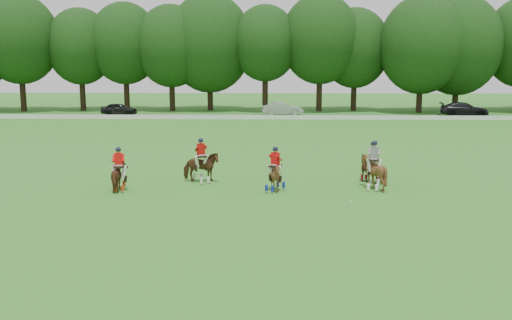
{
  "coord_description": "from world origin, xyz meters",
  "views": [
    {
      "loc": [
        0.85,
        -22.48,
        5.99
      ],
      "look_at": [
        0.09,
        4.2,
        1.4
      ],
      "focal_mm": 40.0,
      "sensor_mm": 36.0,
      "label": 1
    }
  ],
  "objects_px": {
    "polo_red_b": "(201,167)",
    "polo_ball": "(351,202)",
    "polo_red_a": "(119,175)",
    "car_left": "(119,109)",
    "polo_stripe_b": "(374,172)",
    "polo_stripe_a": "(372,168)",
    "car_right": "(464,109)",
    "car_mid": "(282,109)",
    "polo_red_c": "(275,176)"
  },
  "relations": [
    {
      "from": "car_mid",
      "to": "polo_ball",
      "type": "xyz_separation_m",
      "value": [
        2.25,
        -40.94,
        -0.71
      ]
    },
    {
      "from": "car_mid",
      "to": "polo_red_a",
      "type": "xyz_separation_m",
      "value": [
        -8.34,
        -38.9,
        -0.02
      ]
    },
    {
      "from": "car_right",
      "to": "polo_ball",
      "type": "relative_size",
      "value": 58.52
    },
    {
      "from": "polo_stripe_a",
      "to": "polo_red_b",
      "type": "bearing_deg",
      "value": -178.82
    },
    {
      "from": "car_right",
      "to": "polo_red_c",
      "type": "relative_size",
      "value": 2.49
    },
    {
      "from": "polo_stripe_a",
      "to": "polo_ball",
      "type": "xyz_separation_m",
      "value": [
        -1.64,
        -4.27,
        -0.69
      ]
    },
    {
      "from": "car_mid",
      "to": "polo_red_c",
      "type": "bearing_deg",
      "value": 171.89
    },
    {
      "from": "polo_red_c",
      "to": "polo_stripe_b",
      "type": "height_order",
      "value": "polo_stripe_b"
    },
    {
      "from": "car_right",
      "to": "polo_stripe_a",
      "type": "distance_m",
      "value": 40.27
    },
    {
      "from": "polo_red_b",
      "to": "polo_ball",
      "type": "xyz_separation_m",
      "value": [
        6.98,
        -4.09,
        -0.75
      ]
    },
    {
      "from": "polo_ball",
      "to": "polo_red_c",
      "type": "bearing_deg",
      "value": 146.02
    },
    {
      "from": "polo_red_b",
      "to": "polo_stripe_b",
      "type": "bearing_deg",
      "value": -8.95
    },
    {
      "from": "car_right",
      "to": "polo_stripe_a",
      "type": "relative_size",
      "value": 2.52
    },
    {
      "from": "car_right",
      "to": "polo_ball",
      "type": "xyz_separation_m",
      "value": [
        -18.26,
        -40.94,
        -0.72
      ]
    },
    {
      "from": "polo_red_b",
      "to": "polo_ball",
      "type": "distance_m",
      "value": 8.12
    },
    {
      "from": "car_mid",
      "to": "polo_stripe_a",
      "type": "xyz_separation_m",
      "value": [
        3.89,
        -36.68,
        -0.02
      ]
    },
    {
      "from": "car_mid",
      "to": "polo_red_b",
      "type": "relative_size",
      "value": 2.04
    },
    {
      "from": "car_mid",
      "to": "polo_stripe_b",
      "type": "distance_m",
      "value": 38.36
    },
    {
      "from": "car_right",
      "to": "car_left",
      "type": "bearing_deg",
      "value": 98.55
    },
    {
      "from": "polo_red_a",
      "to": "polo_ball",
      "type": "bearing_deg",
      "value": -10.93
    },
    {
      "from": "car_mid",
      "to": "polo_red_b",
      "type": "xyz_separation_m",
      "value": [
        -4.73,
        -36.85,
        0.04
      ]
    },
    {
      "from": "car_left",
      "to": "polo_red_b",
      "type": "bearing_deg",
      "value": -155.55
    },
    {
      "from": "car_right",
      "to": "polo_stripe_b",
      "type": "xyz_separation_m",
      "value": [
        -16.82,
        -38.18,
        0.08
      ]
    },
    {
      "from": "polo_red_b",
      "to": "polo_stripe_a",
      "type": "bearing_deg",
      "value": 1.18
    },
    {
      "from": "car_right",
      "to": "polo_red_c",
      "type": "height_order",
      "value": "polo_red_c"
    },
    {
      "from": "polo_stripe_b",
      "to": "polo_ball",
      "type": "distance_m",
      "value": 3.22
    },
    {
      "from": "polo_stripe_a",
      "to": "car_right",
      "type": "bearing_deg",
      "value": 65.62
    },
    {
      "from": "car_left",
      "to": "polo_red_b",
      "type": "distance_m",
      "value": 39.43
    },
    {
      "from": "car_mid",
      "to": "car_right",
      "type": "height_order",
      "value": "car_right"
    },
    {
      "from": "car_right",
      "to": "polo_stripe_b",
      "type": "height_order",
      "value": "polo_stripe_b"
    },
    {
      "from": "polo_red_c",
      "to": "car_right",
      "type": "bearing_deg",
      "value": 60.95
    },
    {
      "from": "car_left",
      "to": "car_right",
      "type": "relative_size",
      "value": 0.77
    },
    {
      "from": "polo_stripe_b",
      "to": "car_mid",
      "type": "bearing_deg",
      "value": 95.53
    },
    {
      "from": "polo_red_b",
      "to": "polo_ball",
      "type": "height_order",
      "value": "polo_red_b"
    },
    {
      "from": "polo_stripe_b",
      "to": "polo_stripe_a",
      "type": "bearing_deg",
      "value": 82.53
    },
    {
      "from": "car_left",
      "to": "car_right",
      "type": "height_order",
      "value": "car_right"
    },
    {
      "from": "polo_red_a",
      "to": "polo_red_c",
      "type": "distance_m",
      "value": 7.34
    },
    {
      "from": "polo_red_a",
      "to": "car_left",
      "type": "bearing_deg",
      "value": 104.99
    },
    {
      "from": "polo_red_c",
      "to": "polo_ball",
      "type": "bearing_deg",
      "value": -33.98
    },
    {
      "from": "polo_red_b",
      "to": "car_right",
      "type": "bearing_deg",
      "value": 55.59
    },
    {
      "from": "car_left",
      "to": "polo_stripe_a",
      "type": "bearing_deg",
      "value": -144.69
    },
    {
      "from": "polo_ball",
      "to": "car_mid",
      "type": "bearing_deg",
      "value": 93.15
    },
    {
      "from": "car_left",
      "to": "car_right",
      "type": "distance_m",
      "value": 39.27
    },
    {
      "from": "car_left",
      "to": "polo_red_a",
      "type": "distance_m",
      "value": 40.27
    },
    {
      "from": "car_mid",
      "to": "polo_stripe_b",
      "type": "bearing_deg",
      "value": 178.9
    },
    {
      "from": "polo_stripe_a",
      "to": "polo_stripe_b",
      "type": "relative_size",
      "value": 0.9
    },
    {
      "from": "car_mid",
      "to": "polo_stripe_b",
      "type": "height_order",
      "value": "polo_stripe_b"
    },
    {
      "from": "car_left",
      "to": "polo_ball",
      "type": "xyz_separation_m",
      "value": [
        21.01,
        -40.94,
        -0.65
      ]
    },
    {
      "from": "polo_red_b",
      "to": "polo_ball",
      "type": "bearing_deg",
      "value": -30.36
    },
    {
      "from": "car_mid",
      "to": "polo_stripe_b",
      "type": "xyz_separation_m",
      "value": [
        3.7,
        -38.18,
        0.09
      ]
    }
  ]
}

